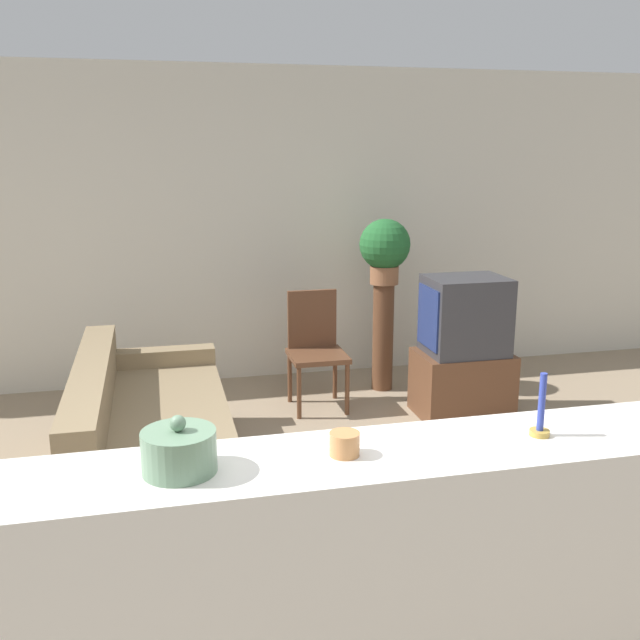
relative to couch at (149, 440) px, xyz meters
The scene contains 12 objects.
ground_plane 1.70m from the couch, 59.14° to the right, with size 14.00×14.00×0.00m, color gray.
wall_back 2.41m from the couch, 66.63° to the left, with size 9.00×0.06×2.70m.
couch is the anchor object (origin of this frame).
tv_stand 2.45m from the couch, 15.68° to the left, with size 0.70×0.49×0.50m.
television 2.50m from the couch, 15.72° to the left, with size 0.60×0.47×0.59m.
wooden_chair 1.73m from the couch, 40.79° to the left, with size 0.44×0.44×0.92m.
plant_stand 2.39m from the couch, 35.28° to the left, with size 0.18×0.18×0.92m.
potted_plant 2.56m from the couch, 35.28° to the left, with size 0.42×0.42×0.54m.
foreground_counter 2.30m from the couch, 67.89° to the right, with size 2.75×0.44×1.06m.
decorative_bowl 2.28m from the couch, 86.47° to the right, with size 0.23×0.23×0.18m.
candle_jar 2.36m from the couch, 72.77° to the right, with size 0.10×0.10×0.08m.
candlestick 2.65m from the couch, 57.33° to the right, with size 0.07×0.07×0.23m.
Camera 1 is at (-0.77, -2.75, 2.03)m, focal length 40.00 mm.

